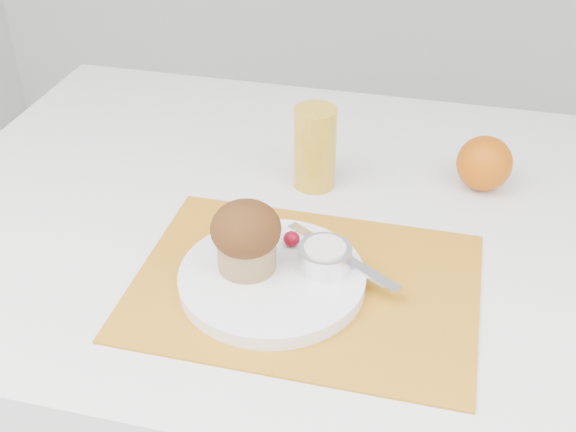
% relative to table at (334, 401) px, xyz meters
% --- Properties ---
extents(table, '(1.20, 0.80, 0.75)m').
position_rel_table_xyz_m(table, '(0.00, 0.00, 0.00)').
color(table, white).
rests_on(table, ground).
extents(placemat, '(0.41, 0.30, 0.00)m').
position_rel_table_xyz_m(placemat, '(-0.02, -0.16, 0.38)').
color(placemat, orange).
rests_on(placemat, table).
extents(plate, '(0.24, 0.24, 0.02)m').
position_rel_table_xyz_m(plate, '(-0.06, -0.17, 0.39)').
color(plate, white).
rests_on(plate, placemat).
extents(ramekin, '(0.07, 0.07, 0.03)m').
position_rel_table_xyz_m(ramekin, '(0.00, -0.14, 0.41)').
color(ramekin, silver).
rests_on(ramekin, plate).
extents(cream, '(0.06, 0.06, 0.01)m').
position_rel_table_xyz_m(cream, '(0.00, -0.14, 0.42)').
color(cream, white).
rests_on(cream, ramekin).
extents(raspberry_near, '(0.02, 0.02, 0.02)m').
position_rel_table_xyz_m(raspberry_near, '(-0.05, -0.11, 0.41)').
color(raspberry_near, '#5D020F').
rests_on(raspberry_near, plate).
extents(raspberry_far, '(0.02, 0.02, 0.02)m').
position_rel_table_xyz_m(raspberry_far, '(-0.01, -0.14, 0.41)').
color(raspberry_far, '#5E020C').
rests_on(raspberry_far, plate).
extents(butter_knife, '(0.16, 0.11, 0.00)m').
position_rel_table_xyz_m(butter_knife, '(0.02, -0.12, 0.40)').
color(butter_knife, silver).
rests_on(butter_knife, plate).
extents(orange, '(0.08, 0.08, 0.08)m').
position_rel_table_xyz_m(orange, '(0.18, 0.12, 0.41)').
color(orange, '#C15506').
rests_on(orange, table).
extents(juice_glass, '(0.06, 0.06, 0.12)m').
position_rel_table_xyz_m(juice_glass, '(-0.06, 0.07, 0.44)').
color(juice_glass, gold).
rests_on(juice_glass, table).
extents(muffin, '(0.08, 0.08, 0.09)m').
position_rel_table_xyz_m(muffin, '(-0.09, -0.16, 0.44)').
color(muffin, tan).
rests_on(muffin, plate).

